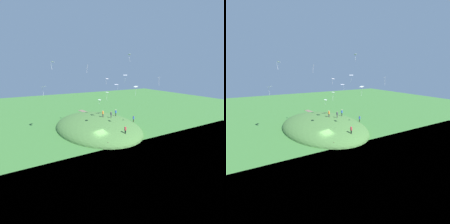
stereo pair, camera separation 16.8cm
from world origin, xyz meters
TOP-DOWN VIEW (x-y plane):
  - ground_plane at (0.00, 0.00)m, footprint 160.00×160.00m
  - grass_hill at (9.31, -3.69)m, footprint 29.48×20.63m
  - dirt_path at (26.37, -7.99)m, footprint 10.77×3.17m
  - person_watching_kites at (8.38, -4.99)m, footprint 0.64×0.64m
  - person_with_child at (5.04, -12.52)m, footprint 0.47×0.47m
  - person_on_hilltop at (6.90, -6.61)m, footprint 0.54×0.54m
  - person_near_shore at (-2.40, -4.73)m, footprint 0.55×0.55m
  - person_walking_path at (9.22, -9.48)m, footprint 0.62×0.62m
  - kite_0 at (5.06, -9.59)m, footprint 1.10×1.15m
  - kite_1 at (8.67, -6.46)m, footprint 0.86×0.90m
  - kite_2 at (-2.48, -7.12)m, footprint 0.96×0.68m
  - kite_3 at (6.48, -7.99)m, footprint 1.07×1.13m
  - kite_4 at (7.00, 7.33)m, footprint 0.79×0.66m
  - kite_5 at (6.42, -5.23)m, footprint 1.15×0.95m
  - kite_6 at (0.16, -7.26)m, footprint 0.68×0.79m
  - kite_7 at (12.46, 8.53)m, footprint 1.29×1.34m
  - kite_8 at (3.44, -1.62)m, footprint 1.00×0.91m
  - kite_9 at (10.76, -1.87)m, footprint 0.71×0.56m
  - kite_10 at (-4.10, -11.90)m, footprint 0.87×0.89m
  - mooring_post at (-3.32, 0.01)m, footprint 0.14×0.14m

SIDE VIEW (x-z plane):
  - ground_plane at x=0.00m, z-range 0.00..0.00m
  - grass_hill at x=9.31m, z-range -2.98..2.98m
  - dirt_path at x=26.37m, z-range 0.00..0.04m
  - mooring_post at x=-3.32m, z-range 0.00..1.20m
  - person_with_child at x=5.04m, z-range 1.51..3.36m
  - person_near_shore at x=-2.40m, z-range 1.99..3.68m
  - person_walking_path at x=9.22m, z-range 2.70..4.53m
  - person_on_hilltop at x=6.90m, z-range 3.04..4.79m
  - person_watching_kites at x=8.38m, z-range 3.17..4.96m
  - kite_8 at x=3.44m, z-range 7.98..9.06m
  - kite_5 at x=6.42m, z-range 8.59..10.62m
  - kite_7 at x=12.46m, z-range 10.02..12.25m
  - kite_3 at x=6.48m, z-range 10.74..12.11m
  - kite_2 at x=-2.48m, z-range 10.57..12.62m
  - kite_1 at x=8.67m, z-range 11.94..13.58m
  - kite_10 at x=-4.10m, z-range 12.57..14.34m
  - kite_0 at x=5.06m, z-range 12.69..14.70m
  - kite_9 at x=10.76m, z-range 15.04..16.97m
  - kite_4 at x=7.00m, z-range 15.76..17.46m
  - kite_6 at x=0.16m, z-range 17.41..18.99m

